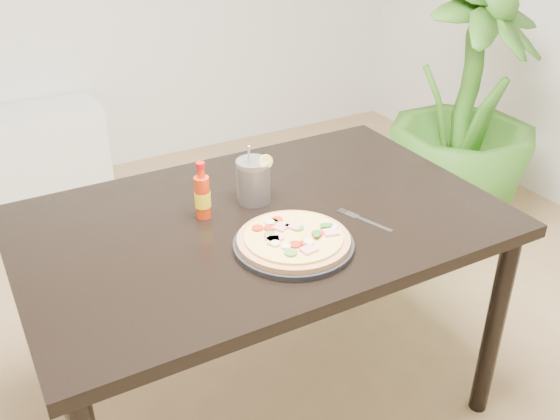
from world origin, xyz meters
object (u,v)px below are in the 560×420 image
dining_table (261,240)px  plate (294,245)px  pizza (294,239)px  cola_cup (253,182)px  houseplant (467,104)px  hot_sauce_bottle (203,196)px  fork (363,220)px

dining_table → plate: 0.21m
pizza → cola_cup: bearing=84.6°
dining_table → cola_cup: bearing=73.8°
plate → houseplant: (1.45, 0.84, -0.11)m
dining_table → houseplant: bearing=23.8°
plate → hot_sauce_bottle: 0.32m
pizza → cola_cup: cola_cup is taller
pizza → houseplant: (1.45, 0.84, -0.13)m
dining_table → fork: bearing=-33.9°
hot_sauce_bottle → cola_cup: 0.18m
pizza → hot_sauce_bottle: hot_sauce_bottle is taller
pizza → hot_sauce_bottle: bearing=118.4°
cola_cup → houseplant: size_ratio=0.15×
pizza → hot_sauce_bottle: (-0.15, 0.27, 0.04)m
pizza → fork: pizza is taller
hot_sauce_bottle → cola_cup: cola_cup is taller
dining_table → hot_sauce_bottle: size_ratio=7.98×
plate → houseplant: size_ratio=0.25×
dining_table → hot_sauce_bottle: bearing=151.8°
hot_sauce_bottle → houseplant: (1.60, 0.56, -0.17)m
dining_table → pizza: pizza is taller
plate → pizza: (-0.00, -0.00, 0.02)m
fork → houseplant: (1.20, 0.81, -0.10)m
dining_table → hot_sauce_bottle: 0.23m
plate → hot_sauce_bottle: size_ratio=1.88×
plate → cola_cup: bearing=84.7°
dining_table → hot_sauce_bottle: hot_sauce_bottle is taller
plate → hot_sauce_bottle: (-0.15, 0.27, 0.06)m
dining_table → plate: plate is taller
pizza → fork: bearing=5.9°
plate → fork: 0.25m
pizza → hot_sauce_bottle: 0.31m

